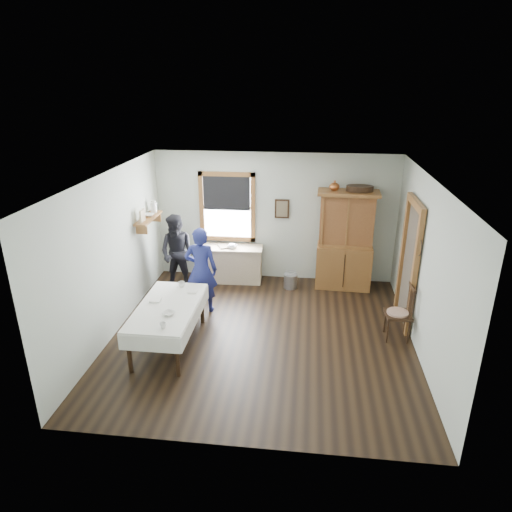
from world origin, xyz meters
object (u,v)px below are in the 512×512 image
(work_counter, at_px, (231,264))
(figure_dark, at_px, (178,256))
(china_hutch, at_px, (345,241))
(wicker_basket, at_px, (324,283))
(woman_blue, at_px, (201,273))
(dining_table, at_px, (169,326))
(pail, at_px, (290,281))
(spindle_chair, at_px, (398,312))

(work_counter, bearing_deg, figure_dark, -153.83)
(china_hutch, xyz_separation_m, wicker_basket, (-0.37, -0.08, -0.92))
(work_counter, relative_size, woman_blue, 0.89)
(work_counter, height_order, dining_table, work_counter)
(work_counter, xyz_separation_m, pail, (1.28, -0.21, -0.23))
(woman_blue, bearing_deg, work_counter, -104.29)
(work_counter, distance_m, spindle_chair, 3.70)
(dining_table, distance_m, wicker_basket, 3.60)
(work_counter, distance_m, figure_dark, 1.17)
(wicker_basket, xyz_separation_m, figure_dark, (-2.96, -0.43, 0.64))
(spindle_chair, xyz_separation_m, woman_blue, (-3.44, 0.59, 0.27))
(china_hutch, height_order, wicker_basket, china_hutch)
(work_counter, bearing_deg, china_hutch, -2.85)
(spindle_chair, relative_size, woman_blue, 0.65)
(china_hutch, distance_m, woman_blue, 2.99)
(spindle_chair, bearing_deg, pail, 133.24)
(china_hutch, relative_size, dining_table, 1.13)
(china_hutch, relative_size, spindle_chair, 2.09)
(spindle_chair, height_order, woman_blue, woman_blue)
(pail, xyz_separation_m, figure_dark, (-2.26, -0.33, 0.58))
(china_hutch, xyz_separation_m, dining_table, (-2.92, -2.61, -0.65))
(work_counter, height_order, pail, work_counter)
(work_counter, relative_size, dining_table, 0.74)
(spindle_chair, bearing_deg, work_counter, 144.69)
(dining_table, distance_m, pail, 3.05)
(dining_table, bearing_deg, woman_blue, 78.42)
(spindle_chair, xyz_separation_m, wicker_basket, (-1.15, 1.86, -0.39))
(woman_blue, bearing_deg, figure_dark, -52.93)
(work_counter, distance_m, dining_table, 2.69)
(spindle_chair, bearing_deg, wicker_basket, 118.57)
(work_counter, relative_size, china_hutch, 0.66)
(china_hutch, distance_m, wicker_basket, 1.00)
(dining_table, height_order, wicker_basket, dining_table)
(pail, xyz_separation_m, wicker_basket, (0.69, 0.10, -0.06))
(spindle_chair, height_order, wicker_basket, spindle_chair)
(china_hutch, height_order, woman_blue, china_hutch)
(figure_dark, bearing_deg, woman_blue, -41.27)
(wicker_basket, bearing_deg, spindle_chair, -58.24)
(spindle_chair, bearing_deg, china_hutch, 108.60)
(pail, height_order, figure_dark, figure_dark)
(work_counter, height_order, figure_dark, figure_dark)
(dining_table, distance_m, woman_blue, 1.34)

